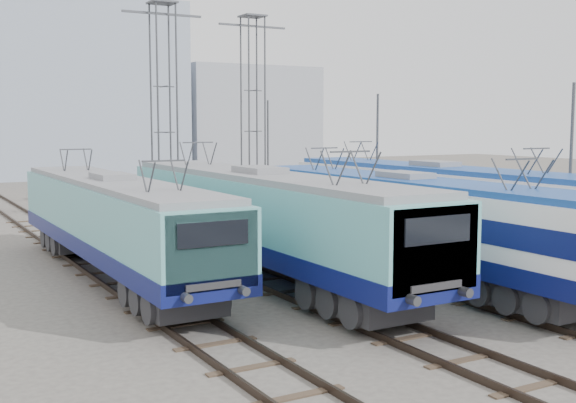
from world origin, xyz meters
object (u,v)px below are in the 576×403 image
Objects in this scene: locomotive_far_left at (115,219)px; locomotive_far_right at (437,199)px; catenary_tower_west at (164,102)px; mast_front at (570,177)px; locomotive_center_left at (263,215)px; mast_rear at (268,154)px; mast_mid at (377,162)px; catenary_tower_east at (253,105)px; locomotive_center_right at (407,216)px.

locomotive_far_left is 13.57m from locomotive_far_right.
mast_front is (8.60, -20.00, -3.14)m from catenary_tower_west.
locomotive_center_left is 16.70m from catenary_tower_west.
mast_rear is at bearing 48.62° from locomotive_far_left.
mast_front is at bearing -90.00° from mast_mid.
catenary_tower_east is 10.69m from mast_mid.
locomotive_center_left reaches higher than locomotive_far_left.
locomotive_far_left is 2.48× the size of mast_mid.
locomotive_far_left is 0.94× the size of locomotive_center_left.
locomotive_far_left is 0.96× the size of locomotive_far_right.
locomotive_center_left is 2.65× the size of mast_mid.
locomotive_center_right is 2.52× the size of mast_rear.
locomotive_far_right is 2.59× the size of mast_front.
locomotive_far_left is at bearing 156.80° from mast_front.
locomotive_center_left is 1.05× the size of locomotive_center_right.
catenary_tower_west is 1.71× the size of mast_front.
locomotive_center_left is 22.76m from mast_rear.
mast_front is at bearing -20.37° from locomotive_center_left.
mast_front reaches higher than locomotive_far_right.
locomotive_far_right reaches higher than locomotive_center_right.
locomotive_far_left is at bearing -131.38° from mast_rear.
locomotive_center_left is 9.08m from locomotive_far_right.
locomotive_center_right is 21.25m from catenary_tower_east.
catenary_tower_east is 1.71× the size of mast_rear.
mast_rear is (6.35, 22.35, 1.25)m from locomotive_center_right.
locomotive_center_left is 1.54× the size of catenary_tower_west.
locomotive_center_right is at bearing -105.86° from mast_rear.
locomotive_far_right is at bearing 7.71° from locomotive_center_left.
locomotive_far_right is 1.51× the size of catenary_tower_west.
locomotive_center_right reaches higher than locomotive_far_left.
mast_mid reaches higher than locomotive_far_left.
mast_rear is at bearing 43.60° from catenary_tower_east.
catenary_tower_east is 1.71× the size of mast_mid.
catenary_tower_west reaches higher than mast_front.
mast_mid is (1.85, 6.75, 1.19)m from locomotive_far_right.
locomotive_center_left reaches higher than locomotive_far_right.
mast_front is 12.00m from mast_mid.
locomotive_far_left is 16.75m from mast_front.
mast_mid reaches higher than locomotive_far_right.
catenary_tower_west reaches higher than locomotive_far_right.
locomotive_far_right is at bearing -65.41° from catenary_tower_west.
mast_front is at bearing -14.58° from locomotive_center_right.
catenary_tower_west is 1.00× the size of catenary_tower_east.
catenary_tower_west is (-2.25, 18.35, 4.39)m from locomotive_center_right.
catenary_tower_east is (6.50, 2.00, 0.00)m from catenary_tower_west.
locomotive_far_right is at bearing -105.32° from mast_mid.
mast_mid is (8.60, -8.00, -3.14)m from catenary_tower_west.
locomotive_far_left is 0.99× the size of locomotive_center_right.
mast_front is at bearing -84.55° from catenary_tower_east.
catenary_tower_east is at bearing -136.40° from mast_rear.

